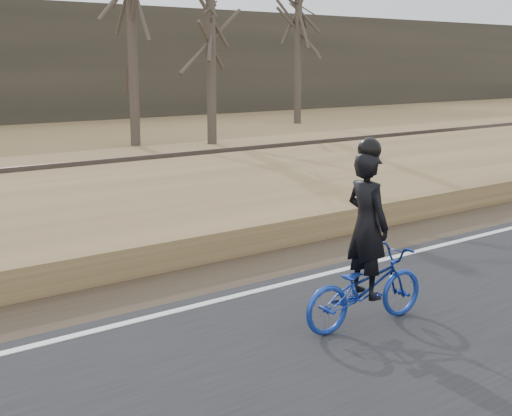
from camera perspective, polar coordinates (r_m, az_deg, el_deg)
ground at (r=8.81m, az=-3.53°, el=-8.42°), size 120.00×120.00×0.00m
road at (r=7.04m, az=8.43°, el=-13.61°), size 120.00×6.00×0.06m
edge_line at (r=8.95m, az=-4.27°, el=-7.67°), size 120.00×0.12×0.01m
shoulder at (r=9.77m, az=-7.55°, el=-6.35°), size 120.00×1.60×0.04m
embankment at (r=12.31m, az=-14.71°, el=-1.90°), size 120.00×5.00×0.44m
cyclist at (r=8.15m, az=8.77°, el=-4.67°), size 1.72×0.72×2.15m
bare_tree_center at (r=26.54m, az=-9.92°, el=14.55°), size 0.36×0.36×8.91m
bare_tree_right at (r=26.75m, az=-3.63°, el=12.96°), size 0.36×0.36×7.32m
bare_tree_far_right at (r=35.90m, az=3.39°, el=12.42°), size 0.36×0.36×7.08m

